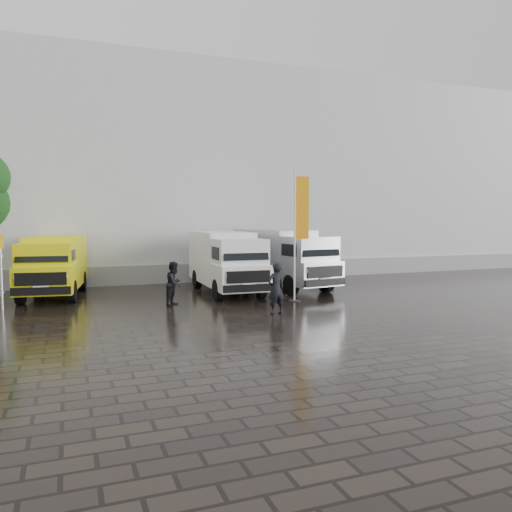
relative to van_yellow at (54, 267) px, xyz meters
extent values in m
plane|color=black|center=(8.89, -5.14, -1.31)|extent=(120.00, 120.00, 0.00)
cube|color=silver|center=(10.89, 10.86, 4.69)|extent=(44.00, 16.00, 12.00)
cube|color=gray|center=(10.89, 2.81, -0.81)|extent=(44.00, 0.15, 1.00)
cylinder|color=silver|center=(-1.72, -2.90, 0.05)|extent=(0.10, 0.10, 2.71)
cylinder|color=black|center=(9.30, -4.74, -1.29)|extent=(0.50, 0.50, 0.04)
cylinder|color=white|center=(9.30, -4.74, 1.35)|extent=(0.07, 0.07, 5.33)
cube|color=orange|center=(9.63, -4.74, 2.53)|extent=(0.60, 0.03, 2.56)
cube|color=black|center=(14.63, 2.24, -0.77)|extent=(0.83, 0.83, 1.09)
imported|color=black|center=(7.49, -7.07, -0.40)|extent=(0.72, 0.52, 1.83)
imported|color=black|center=(4.48, -3.94, -0.45)|extent=(1.02, 1.06, 1.71)
camera|label=1|loc=(0.63, -23.24, 2.06)|focal=35.00mm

